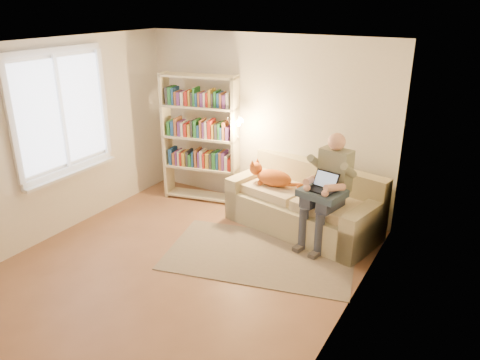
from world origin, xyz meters
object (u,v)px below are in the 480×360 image
Objects in this scene: person at (329,184)px; sofa at (304,207)px; cat at (270,176)px; bookshelf at (200,133)px; laptop at (324,185)px.

sofa is at bearing 160.74° from person.
cat is 1.39m from bookshelf.
sofa is 0.64m from cat.
bookshelf is at bearing -172.87° from sofa.
person is 0.13m from laptop.
sofa is at bearing 14.72° from cat.
cat is at bearing -19.89° from bookshelf.
cat is (-0.53, -0.03, 0.37)m from sofa.
person is at bearing -1.35° from cat.
sofa is 1.12× the size of bookshelf.
person is 0.97m from cat.
person reaches higher than cat.
laptop is 2.30m from bookshelf.
person is 0.74× the size of bookshelf.
sofa is 2.78× the size of cat.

